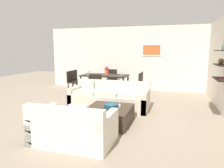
{
  "coord_description": "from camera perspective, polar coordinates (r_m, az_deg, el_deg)",
  "views": [
    {
      "loc": [
        1.76,
        -5.38,
        1.71
      ],
      "look_at": [
        0.06,
        0.2,
        0.75
      ],
      "focal_mm": 33.13,
      "sensor_mm": 36.0,
      "label": 1
    }
  ],
  "objects": [
    {
      "name": "centerpiece_vase",
      "position": [
        8.01,
        -1.53,
        3.75
      ],
      "size": [
        0.16,
        0.16,
        0.34
      ],
      "color": "#D85933",
      "rests_on": "dining_table"
    },
    {
      "name": "wine_glass_right_near",
      "position": [
        7.78,
        2.39,
        3.08
      ],
      "size": [
        0.07,
        0.07,
        0.16
      ],
      "color": "silver",
      "rests_on": "dining_table"
    },
    {
      "name": "wine_glass_left_far",
      "position": [
        8.42,
        -6.1,
        3.47
      ],
      "size": [
        0.07,
        0.07,
        0.15
      ],
      "color": "silver",
      "rests_on": "dining_table"
    },
    {
      "name": "ground_plane",
      "position": [
        5.91,
        -1.1,
        -7.47
      ],
      "size": [
        18.0,
        18.0,
        0.0
      ],
      "primitive_type": "plane",
      "color": "gray"
    },
    {
      "name": "loveseat_white",
      "position": [
        3.96,
        -10.68,
        -11.81
      ],
      "size": [
        1.48,
        0.9,
        0.78
      ],
      "color": "silver",
      "rests_on": "ground"
    },
    {
      "name": "wine_glass_left_near",
      "position": [
        8.21,
        -6.73,
        3.48
      ],
      "size": [
        0.08,
        0.08,
        0.18
      ],
      "color": "silver",
      "rests_on": "dining_table"
    },
    {
      "name": "sofa_beige",
      "position": [
        6.16,
        -0.77,
        -3.95
      ],
      "size": [
        2.31,
        0.9,
        0.78
      ],
      "color": "beige",
      "rests_on": "ground"
    },
    {
      "name": "dining_chair_right_far",
      "position": [
        8.0,
        7.37,
        0.62
      ],
      "size": [
        0.44,
        0.44,
        0.88
      ],
      "color": "black",
      "rests_on": "ground"
    },
    {
      "name": "dining_chair_foot",
      "position": [
        7.32,
        -4.22,
        -0.15
      ],
      "size": [
        0.44,
        0.44,
        0.88
      ],
      "color": "black",
      "rests_on": "ground"
    },
    {
      "name": "dining_chair_left_far",
      "position": [
        8.82,
        -9.63,
        1.37
      ],
      "size": [
        0.44,
        0.44,
        0.88
      ],
      "color": "black",
      "rests_on": "ground"
    },
    {
      "name": "dining_table",
      "position": [
        8.1,
        -2.01,
        2.05
      ],
      "size": [
        1.8,
        0.93,
        0.75
      ],
      "color": "black",
      "rests_on": "ground"
    },
    {
      "name": "back_wall_unit",
      "position": [
        9.03,
        7.75,
        7.01
      ],
      "size": [
        8.4,
        0.09,
        2.7
      ],
      "color": "silver",
      "rests_on": "ground"
    },
    {
      "name": "candle_jar",
      "position": [
        4.89,
        2.0,
        -6.04
      ],
      "size": [
        0.07,
        0.07,
        0.07
      ],
      "primitive_type": "cylinder",
      "color": "silver",
      "rests_on": "coffee_table"
    },
    {
      "name": "dining_chair_head",
      "position": [
        8.94,
        -0.2,
        1.61
      ],
      "size": [
        0.44,
        0.44,
        0.88
      ],
      "color": "black",
      "rests_on": "ground"
    },
    {
      "name": "dining_chair_right_near",
      "position": [
        7.6,
        6.84,
        0.16
      ],
      "size": [
        0.44,
        0.44,
        0.88
      ],
      "color": "black",
      "rests_on": "ground"
    },
    {
      "name": "wine_glass_right_far",
      "position": [
        8.0,
        2.81,
        3.29
      ],
      "size": [
        0.07,
        0.07,
        0.17
      ],
      "color": "silver",
      "rests_on": "dining_table"
    },
    {
      "name": "dining_chair_left_near",
      "position": [
        8.45,
        -10.89,
        0.99
      ],
      "size": [
        0.44,
        0.44,
        0.88
      ],
      "color": "black",
      "rests_on": "ground"
    },
    {
      "name": "decorative_bowl",
      "position": [
        4.86,
        -0.23,
        -5.95
      ],
      "size": [
        0.33,
        0.33,
        0.09
      ],
      "color": "navy",
      "rests_on": "coffee_table"
    },
    {
      "name": "coffee_table",
      "position": [
        4.93,
        -0.92,
        -8.63
      ],
      "size": [
        1.02,
        1.1,
        0.38
      ],
      "color": "#38281E",
      "rests_on": "ground"
    }
  ]
}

